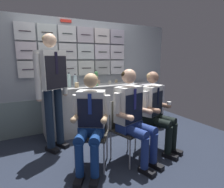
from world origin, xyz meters
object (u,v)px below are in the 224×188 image
at_px(folding_chair_left, 93,126).
at_px(crew_member_right, 133,112).
at_px(service_trolley, 147,102).
at_px(folding_chair_by_counter, 147,116).
at_px(crew_member_standing, 52,82).
at_px(crew_member_left, 90,119).
at_px(water_bottle_blue_cap, 96,78).
at_px(espresso_cup_small, 98,82).
at_px(folding_chair_right, 124,123).
at_px(crew_member_by_counter, 156,109).

height_order(folding_chair_left, crew_member_right, crew_member_right).
bearing_deg(service_trolley, folding_chair_by_counter, -128.93).
bearing_deg(crew_member_standing, folding_chair_left, -57.71).
xyz_separation_m(folding_chair_left, crew_member_left, (-0.09, -0.14, 0.16)).
bearing_deg(crew_member_left, service_trolley, 31.62).
bearing_deg(crew_member_right, water_bottle_blue_cap, 89.93).
relative_size(water_bottle_blue_cap, espresso_cup_small, 3.95).
height_order(crew_member_standing, water_bottle_blue_cap, crew_member_standing).
height_order(folding_chair_by_counter, espresso_cup_small, espresso_cup_small).
distance_m(water_bottle_blue_cap, espresso_cup_small, 0.29).
distance_m(folding_chair_left, folding_chair_by_counter, 0.92).
relative_size(service_trolley, folding_chair_right, 1.03).
height_order(folding_chair_left, crew_member_standing, crew_member_standing).
distance_m(crew_member_standing, espresso_cup_small, 1.19).
bearing_deg(crew_member_left, folding_chair_right, 5.68).
height_order(crew_member_left, crew_member_by_counter, crew_member_left).
bearing_deg(crew_member_right, folding_chair_left, 153.76).
height_order(crew_member_left, espresso_cup_small, crew_member_left).
height_order(crew_member_standing, espresso_cup_small, crew_member_standing).
bearing_deg(crew_member_right, folding_chair_right, 105.32).
relative_size(service_trolley, folding_chair_left, 1.03).
xyz_separation_m(folding_chair_right, crew_member_right, (0.04, -0.15, 0.19)).
height_order(folding_chair_by_counter, water_bottle_blue_cap, water_bottle_blue_cap).
relative_size(folding_chair_right, crew_member_standing, 0.47).
height_order(crew_member_right, folding_chair_by_counter, crew_member_right).
xyz_separation_m(folding_chair_left, espresso_cup_small, (0.62, 1.24, 0.43)).
bearing_deg(crew_member_standing, crew_member_left, -68.00).
distance_m(folding_chair_left, crew_member_by_counter, 1.00).
bearing_deg(service_trolley, crew_member_right, -135.23).
bearing_deg(espresso_cup_small, folding_chair_right, -97.98).
bearing_deg(folding_chair_by_counter, crew_member_left, -171.41).
bearing_deg(folding_chair_by_counter, espresso_cup_small, 103.71).
xyz_separation_m(service_trolley, crew_member_standing, (-2.06, -0.33, 0.60)).
bearing_deg(folding_chair_left, crew_member_by_counter, -7.87).
xyz_separation_m(crew_member_left, espresso_cup_small, (0.71, 1.37, 0.27)).
bearing_deg(folding_chair_by_counter, water_bottle_blue_cap, 113.88).
distance_m(crew_member_right, folding_chair_by_counter, 0.54).
bearing_deg(crew_member_right, service_trolley, 44.77).
bearing_deg(service_trolley, crew_member_left, -148.38).
bearing_deg(folding_chair_left, crew_member_standing, 122.29).
distance_m(folding_chair_left, folding_chair_right, 0.45).
bearing_deg(service_trolley, crew_member_by_counter, -122.60).
bearing_deg(folding_chair_by_counter, service_trolley, 51.07).
relative_size(folding_chair_left, water_bottle_blue_cap, 2.81).
distance_m(service_trolley, folding_chair_by_counter, 1.20).
height_order(crew_member_right, water_bottle_blue_cap, crew_member_right).
distance_m(crew_member_right, crew_member_by_counter, 0.51).
xyz_separation_m(service_trolley, folding_chair_right, (-1.23, -1.03, 0.05)).
height_order(folding_chair_right, folding_chair_by_counter, same).
bearing_deg(folding_chair_left, water_bottle_blue_cap, 64.43).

